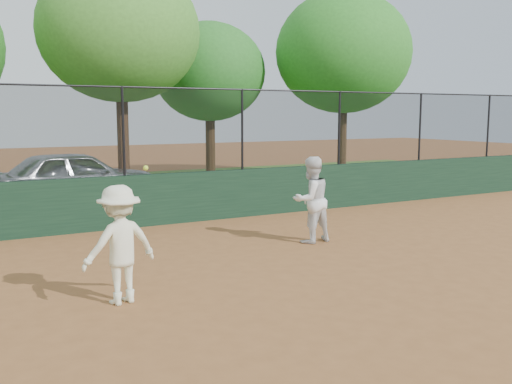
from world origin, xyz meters
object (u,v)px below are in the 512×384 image
player_second (311,200)px  tree_2 (120,32)px  parked_car (76,177)px  player_main (120,245)px  tree_4 (344,53)px  tree_3 (210,72)px

player_second → tree_2: bearing=-85.9°
player_second → parked_car: bearing=-72.5°
parked_car → player_second: bearing=-163.8°
player_main → player_second: bearing=22.7°
tree_2 → tree_4: 8.69m
tree_4 → player_main: bearing=-138.5°
tree_3 → parked_car: bearing=-150.6°
player_second → tree_3: size_ratio=0.29×
parked_car → tree_3: 7.28m
player_second → player_main: bearing=16.8°
parked_car → tree_3: size_ratio=0.77×
player_second → tree_2: tree_2 is taller
player_second → player_main: 4.78m
tree_2 → player_main: bearing=-106.2°
tree_2 → tree_4: (8.69, 0.17, -0.18)m
tree_2 → player_second: bearing=-80.1°
tree_3 → player_second: bearing=-103.5°
parked_car → tree_2: bearing=-65.2°
player_main → tree_2: 11.39m
tree_4 → player_second: bearing=-130.5°
tree_2 → tree_4: bearing=1.1°
player_main → tree_4: tree_4 is taller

